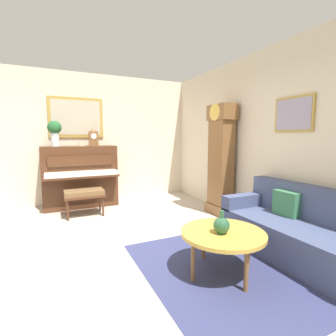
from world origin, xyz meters
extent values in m
cube|color=#B2A899|center=(0.00, 0.00, -0.05)|extent=(6.40, 6.00, 0.10)
cube|color=beige|center=(-2.60, 0.00, 1.40)|extent=(0.10, 4.90, 2.80)
cube|color=#B28E3D|center=(-2.54, -0.19, 1.85)|extent=(0.03, 1.10, 0.84)
cube|color=#BCB299|center=(-2.52, -0.19, 1.85)|extent=(0.01, 0.98, 0.72)
cube|color=beige|center=(0.00, 2.40, 1.40)|extent=(5.30, 0.10, 2.80)
cube|color=#B28E3D|center=(0.75, 2.33, 1.75)|extent=(0.60, 0.03, 0.48)
cube|color=#998EA8|center=(0.75, 2.32, 1.75)|extent=(0.54, 0.01, 0.42)
cube|color=navy|center=(1.11, 0.85, 0.00)|extent=(2.10, 1.50, 0.01)
cube|color=#4C2B19|center=(-2.25, -0.19, 0.63)|extent=(0.60, 1.44, 1.26)
cube|color=#4C2B19|center=(-1.82, -0.19, 0.68)|extent=(0.28, 1.38, 0.04)
cube|color=white|center=(-1.82, -0.19, 0.74)|extent=(0.26, 1.32, 0.08)
cube|color=#4C2B19|center=(-1.93, -0.19, 0.98)|extent=(0.03, 1.20, 0.20)
cube|color=#4C2B19|center=(-1.50, -0.20, 0.38)|extent=(0.42, 0.70, 0.04)
cube|color=brown|center=(-1.50, -0.20, 0.44)|extent=(0.40, 0.68, 0.08)
cylinder|color=#4C2B19|center=(-1.34, -0.50, 0.18)|extent=(0.04, 0.04, 0.36)
cylinder|color=#4C2B19|center=(-1.34, 0.10, 0.18)|extent=(0.04, 0.04, 0.36)
cylinder|color=#4C2B19|center=(-1.66, -0.50, 0.18)|extent=(0.04, 0.04, 0.36)
cylinder|color=#4C2B19|center=(-1.66, 0.10, 0.18)|extent=(0.04, 0.04, 0.36)
cube|color=brown|center=(-0.57, 2.13, 0.09)|extent=(0.52, 0.34, 0.18)
cube|color=brown|center=(-0.57, 2.13, 0.89)|extent=(0.44, 0.28, 1.78)
cube|color=brown|center=(-0.57, 2.13, 1.88)|extent=(0.52, 0.32, 0.28)
cylinder|color=gold|center=(-0.57, 1.97, 1.88)|extent=(0.30, 0.02, 0.30)
cylinder|color=gold|center=(-0.57, 2.08, 0.95)|extent=(0.03, 0.03, 0.70)
cube|color=#424C70|center=(1.26, 1.89, 0.21)|extent=(1.90, 0.80, 0.42)
cube|color=#424C70|center=(1.26, 2.19, 0.62)|extent=(1.90, 0.20, 0.44)
cube|color=#424C70|center=(0.40, 1.89, 0.50)|extent=(0.18, 0.80, 0.20)
cube|color=#38754C|center=(0.96, 2.03, 0.58)|extent=(0.34, 0.12, 0.32)
cylinder|color=gold|center=(1.14, 0.88, 0.44)|extent=(0.88, 0.88, 0.04)
torus|color=brown|center=(1.14, 0.88, 0.44)|extent=(0.88, 0.88, 0.04)
cylinder|color=brown|center=(1.14, 1.24, 0.21)|extent=(0.04, 0.04, 0.42)
cylinder|color=brown|center=(1.50, 0.88, 0.21)|extent=(0.04, 0.04, 0.42)
cylinder|color=brown|center=(1.14, 0.52, 0.21)|extent=(0.04, 0.04, 0.42)
cylinder|color=brown|center=(0.78, 0.88, 0.21)|extent=(0.04, 0.04, 0.42)
cube|color=brown|center=(-2.23, 0.10, 1.41)|extent=(0.12, 0.18, 0.30)
cylinder|color=white|center=(-2.17, 0.10, 1.46)|extent=(0.01, 0.11, 0.11)
cone|color=brown|center=(-2.23, 0.10, 1.60)|extent=(0.10, 0.10, 0.08)
cylinder|color=silver|center=(-2.23, -0.63, 1.39)|extent=(0.15, 0.15, 0.26)
sphere|color=#235B2D|center=(-2.23, -0.63, 1.63)|extent=(0.26, 0.26, 0.26)
cone|color=#D199B7|center=(-2.20, -0.65, 1.76)|extent=(0.06, 0.06, 0.16)
cylinder|color=beige|center=(-2.19, -0.15, 1.26)|extent=(0.12, 0.12, 0.01)
cylinder|color=beige|center=(-2.19, -0.15, 1.29)|extent=(0.08, 0.08, 0.06)
cylinder|color=#234C33|center=(1.18, 0.83, 0.46)|extent=(0.09, 0.09, 0.01)
sphere|color=#285638|center=(1.18, 0.83, 0.54)|extent=(0.17, 0.17, 0.17)
cylinder|color=#285638|center=(1.18, 0.83, 0.66)|extent=(0.04, 0.04, 0.08)
camera|label=1|loc=(3.16, -0.70, 1.44)|focal=26.61mm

